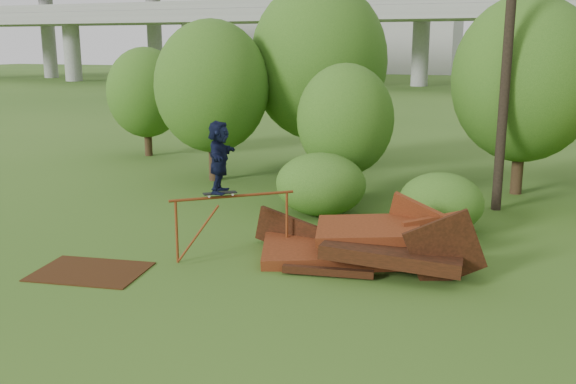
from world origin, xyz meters
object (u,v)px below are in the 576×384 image
(skater, at_px, (219,157))
(utility_pole, at_px, (510,23))
(scrap_pile, at_px, (365,246))
(flat_plate, at_px, (90,272))

(skater, relative_size, utility_pole, 0.15)
(scrap_pile, bearing_deg, flat_plate, -152.82)
(utility_pole, bearing_deg, scrap_pile, -112.02)
(skater, bearing_deg, utility_pole, -54.48)
(skater, distance_m, utility_pole, 9.39)
(flat_plate, bearing_deg, skater, 40.79)
(flat_plate, xyz_separation_m, utility_pole, (7.79, 8.80, 5.36))
(utility_pole, bearing_deg, skater, -129.04)
(skater, distance_m, flat_plate, 3.72)
(scrap_pile, bearing_deg, utility_pole, 67.98)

